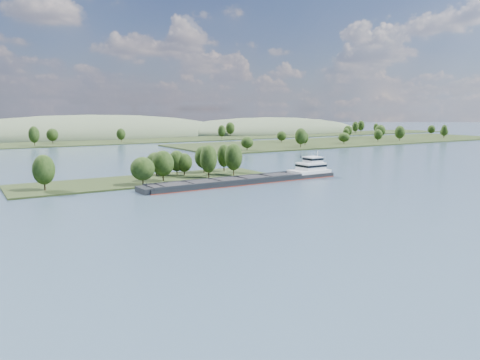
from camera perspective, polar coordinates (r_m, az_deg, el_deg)
ground at (r=130.39m, az=-2.03°, el=-3.57°), size 1800.00×1800.00×0.00m
tree_island at (r=184.82m, az=-9.32°, el=1.28°), size 100.00×30.64×14.33m
right_bank at (r=413.69m, az=13.81°, el=4.70°), size 320.00×90.00×15.10m
back_shoreline at (r=398.04m, az=-21.17°, el=4.20°), size 900.00×60.00×15.84m
hill_east at (r=563.36m, az=3.47°, el=5.82°), size 260.00×140.00×36.00m
hill_west at (r=506.81m, az=-17.55°, el=5.12°), size 320.00×160.00×44.00m
cargo_barge at (r=179.03m, az=2.09°, el=0.23°), size 82.34×11.60×11.11m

